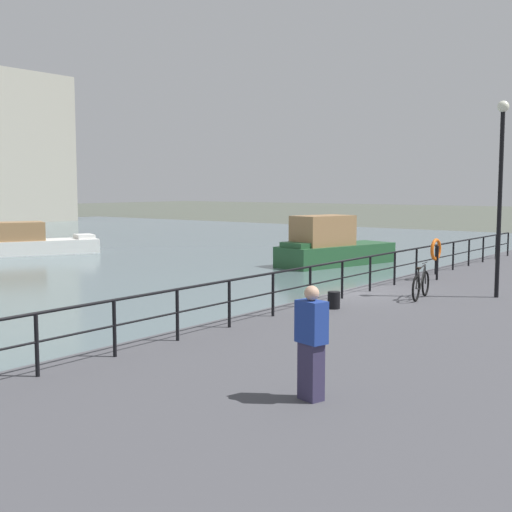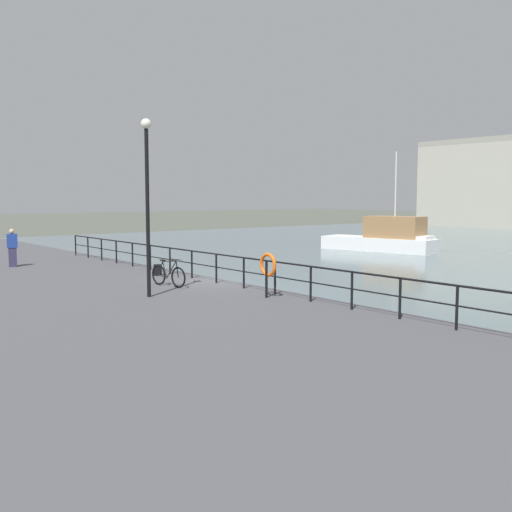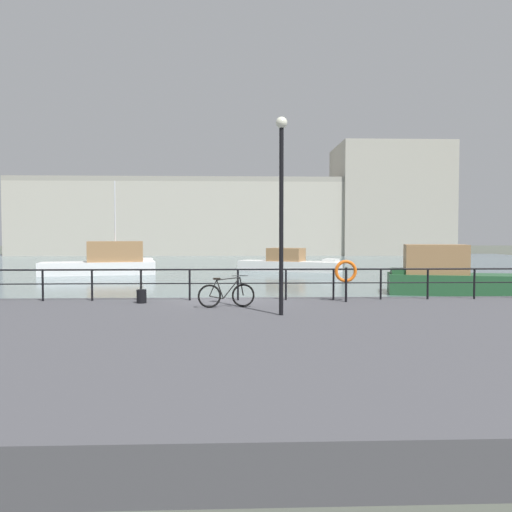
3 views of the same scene
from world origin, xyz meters
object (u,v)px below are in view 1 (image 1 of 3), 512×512
(mooring_bollard, at_px, (334,300))
(quay_lamp_post, at_px, (501,176))
(parked_bicycle, at_px, (421,285))
(life_ring_stand, at_px, (436,251))
(moored_cabin_cruiser, at_px, (23,243))
(standing_person, at_px, (311,342))
(moored_green_narrowboat, at_px, (331,246))

(mooring_bollard, xyz_separation_m, quay_lamp_post, (4.34, -2.73, 3.20))
(parked_bicycle, relative_size, life_ring_stand, 1.26)
(moored_cabin_cruiser, relative_size, quay_lamp_post, 1.53)
(parked_bicycle, height_order, mooring_bollard, parked_bicycle)
(life_ring_stand, bearing_deg, parked_bicycle, -162.85)
(mooring_bollard, bearing_deg, life_ring_stand, 0.74)
(moored_cabin_cruiser, bearing_deg, life_ring_stand, -66.05)
(quay_lamp_post, bearing_deg, standing_person, -175.51)
(mooring_bollard, relative_size, life_ring_stand, 0.31)
(quay_lamp_post, height_order, standing_person, quay_lamp_post)
(life_ring_stand, xyz_separation_m, quay_lamp_post, (-2.40, -2.81, 2.44))
(moored_cabin_cruiser, xyz_separation_m, standing_person, (-14.01, -28.48, 0.91))
(moored_cabin_cruiser, height_order, quay_lamp_post, quay_lamp_post)
(standing_person, bearing_deg, quay_lamp_post, 19.48)
(parked_bicycle, bearing_deg, mooring_bollard, 148.16)
(moored_green_narrowboat, bearing_deg, moored_cabin_cruiser, -56.35)
(moored_green_narrowboat, relative_size, life_ring_stand, 4.85)
(moored_cabin_cruiser, height_order, mooring_bollard, moored_cabin_cruiser)
(moored_cabin_cruiser, height_order, moored_green_narrowboat, moored_green_narrowboat)
(moored_cabin_cruiser, distance_m, moored_green_narrowboat, 17.73)
(quay_lamp_post, bearing_deg, parked_bicycle, 134.27)
(moored_cabin_cruiser, distance_m, parked_bicycle, 26.43)
(parked_bicycle, bearing_deg, moored_green_narrowboat, 31.36)
(parked_bicycle, bearing_deg, life_ring_stand, 7.40)
(life_ring_stand, xyz_separation_m, standing_person, (-13.37, -3.67, -0.11))
(moored_green_narrowboat, distance_m, quay_lamp_post, 14.74)
(parked_bicycle, xyz_separation_m, life_ring_stand, (3.96, 1.22, 0.59))
(mooring_bollard, relative_size, standing_person, 0.26)
(life_ring_stand, bearing_deg, standing_person, -164.64)
(moored_green_narrowboat, xyz_separation_m, mooring_bollard, (-13.59, -8.29, 0.01))
(parked_bicycle, relative_size, quay_lamp_post, 0.32)
(moored_cabin_cruiser, relative_size, parked_bicycle, 4.77)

